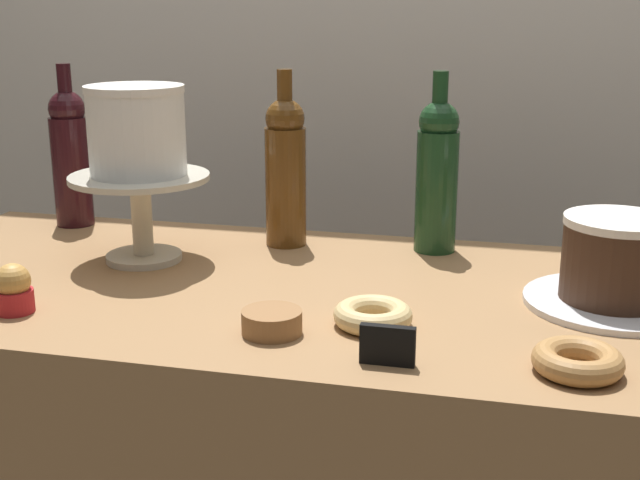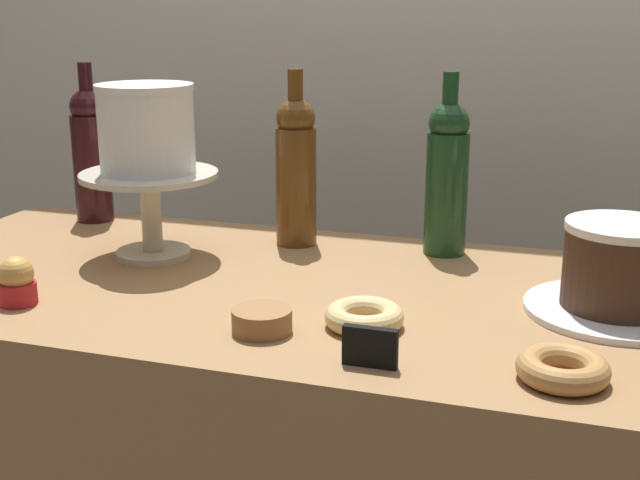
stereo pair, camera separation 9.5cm
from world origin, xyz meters
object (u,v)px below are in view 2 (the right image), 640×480
at_px(cake_stand_pedestal, 151,199).
at_px(donut_glazed, 364,317).
at_px(cupcake_caramel, 17,282).
at_px(donut_maple, 563,369).
at_px(chocolate_round_cake, 620,265).
at_px(wine_bottle_green, 447,175).
at_px(wine_bottle_dark_red, 91,152).
at_px(wine_bottle_amber, 296,169).
at_px(price_sign_chalkboard, 370,347).
at_px(cookie_stack, 262,320).
at_px(white_layer_cake, 146,128).

relative_size(cake_stand_pedestal, donut_glazed, 2.16).
relative_size(cupcake_caramel, donut_maple, 0.66).
relative_size(chocolate_round_cake, donut_glazed, 1.45).
relative_size(wine_bottle_green, donut_glazed, 2.91).
bearing_deg(donut_maple, wine_bottle_dark_red, 152.38).
xyz_separation_m(wine_bottle_amber, price_sign_chalkboard, (0.27, -0.50, -0.12)).
height_order(cupcake_caramel, cookie_stack, cupcake_caramel).
relative_size(chocolate_round_cake, donut_maple, 1.45).
distance_m(wine_bottle_green, wine_bottle_dark_red, 0.74).
relative_size(wine_bottle_amber, donut_glazed, 2.91).
bearing_deg(wine_bottle_green, wine_bottle_amber, -174.78).
relative_size(cake_stand_pedestal, cupcake_caramel, 3.25).
height_order(white_layer_cake, chocolate_round_cake, white_layer_cake).
height_order(wine_bottle_green, donut_maple, wine_bottle_green).
height_order(white_layer_cake, price_sign_chalkboard, white_layer_cake).
distance_m(wine_bottle_dark_red, price_sign_chalkboard, 0.92).
bearing_deg(price_sign_chalkboard, wine_bottle_amber, 118.80).
distance_m(cookie_stack, price_sign_chalkboard, 0.18).
bearing_deg(price_sign_chalkboard, donut_maple, 7.52).
bearing_deg(wine_bottle_amber, cupcake_caramel, -123.21).
bearing_deg(cupcake_caramel, wine_bottle_dark_red, 109.75).
bearing_deg(wine_bottle_dark_red, donut_glazed, -30.67).
distance_m(chocolate_round_cake, cupcake_caramel, 0.89).
distance_m(wine_bottle_amber, cupcake_caramel, 0.54).
xyz_separation_m(donut_maple, price_sign_chalkboard, (-0.23, -0.03, 0.01)).
bearing_deg(cake_stand_pedestal, wine_bottle_green, 20.51).
relative_size(cake_stand_pedestal, donut_maple, 2.16).
bearing_deg(wine_bottle_green, donut_maple, -65.12).
bearing_deg(wine_bottle_dark_red, price_sign_chalkboard, -36.10).
bearing_deg(cookie_stack, donut_glazed, 24.37).
bearing_deg(wine_bottle_dark_red, cookie_stack, -39.85).
height_order(chocolate_round_cake, price_sign_chalkboard, chocolate_round_cake).
bearing_deg(white_layer_cake, price_sign_chalkboard, -34.59).
xyz_separation_m(donut_glazed, cookie_stack, (-0.13, -0.06, 0.00)).
distance_m(wine_bottle_green, cookie_stack, 0.51).
bearing_deg(donut_maple, cupcake_caramel, 178.26).
xyz_separation_m(white_layer_cake, cookie_stack, (0.32, -0.27, -0.21)).
distance_m(cake_stand_pedestal, cupcake_caramel, 0.30).
height_order(cake_stand_pedestal, wine_bottle_dark_red, wine_bottle_dark_red).
height_order(wine_bottle_amber, cupcake_caramel, wine_bottle_amber).
bearing_deg(chocolate_round_cake, cupcake_caramel, -164.50).
relative_size(wine_bottle_dark_red, cupcake_caramel, 4.38).
distance_m(cake_stand_pedestal, chocolate_round_cake, 0.79).
relative_size(wine_bottle_green, wine_bottle_dark_red, 1.00).
bearing_deg(donut_maple, chocolate_round_cake, 76.14).
bearing_deg(donut_glazed, wine_bottle_green, 83.71).
relative_size(wine_bottle_green, donut_maple, 2.91).
bearing_deg(chocolate_round_cake, cake_stand_pedestal, 176.72).
bearing_deg(white_layer_cake, chocolate_round_cake, -3.28).
distance_m(white_layer_cake, price_sign_chalkboard, 0.63).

